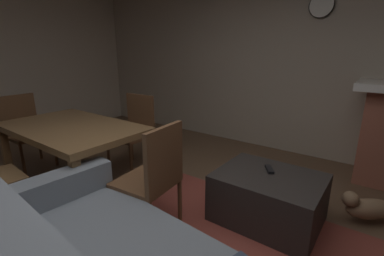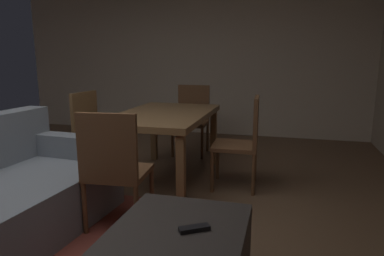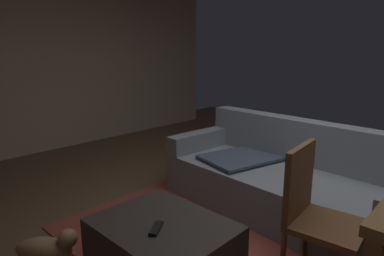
# 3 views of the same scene
# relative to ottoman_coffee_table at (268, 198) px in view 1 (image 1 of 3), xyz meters

# --- Properties ---
(wall_back_fireplace_side) EXTENTS (8.37, 0.12, 2.88)m
(wall_back_fireplace_side) POSITION_rel_ottoman_coffee_table_xyz_m (0.33, -1.91, 1.22)
(wall_back_fireplace_side) COLOR #B7A893
(wall_back_fireplace_side) RESTS_ON ground
(ottoman_coffee_table) EXTENTS (0.87, 0.69, 0.44)m
(ottoman_coffee_table) POSITION_rel_ottoman_coffee_table_xyz_m (0.00, 0.00, 0.00)
(ottoman_coffee_table) COLOR #2D2826
(ottoman_coffee_table) RESTS_ON ground
(tv_remote) EXTENTS (0.13, 0.16, 0.02)m
(tv_remote) POSITION_rel_ottoman_coffee_table_xyz_m (0.04, -0.09, 0.23)
(tv_remote) COLOR black
(tv_remote) RESTS_ON ottoman_coffee_table
(dining_table) EXTENTS (1.51, 0.90, 0.74)m
(dining_table) POSITION_rel_ottoman_coffee_table_xyz_m (1.83, 0.71, 0.44)
(dining_table) COLOR brown
(dining_table) RESTS_ON ground
(dining_chair_east) EXTENTS (0.46, 0.46, 0.93)m
(dining_chair_east) POSITION_rel_ottoman_coffee_table_xyz_m (2.98, 0.71, 0.30)
(dining_chair_east) COLOR brown
(dining_chair_east) RESTS_ON ground
(dining_chair_west) EXTENTS (0.48, 0.48, 0.93)m
(dining_chair_west) POSITION_rel_ottoman_coffee_table_xyz_m (0.69, 0.70, 0.30)
(dining_chair_west) COLOR brown
(dining_chair_west) RESTS_ON ground
(dining_chair_south) EXTENTS (0.46, 0.46, 0.93)m
(dining_chair_south) POSITION_rel_ottoman_coffee_table_xyz_m (1.84, -0.13, 0.30)
(dining_chair_south) COLOR brown
(dining_chair_south) RESTS_ON ground
(small_dog) EXTENTS (0.44, 0.40, 0.26)m
(small_dog) POSITION_rel_ottoman_coffee_table_xyz_m (-0.71, -0.47, -0.06)
(small_dog) COLOR #8C6B4C
(small_dog) RESTS_ON ground
(wall_clock) EXTENTS (0.31, 0.03, 0.31)m
(wall_clock) POSITION_rel_ottoman_coffee_table_xyz_m (0.16, -1.82, 1.79)
(wall_clock) COLOR silver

